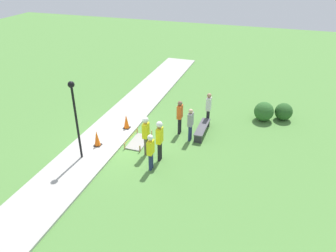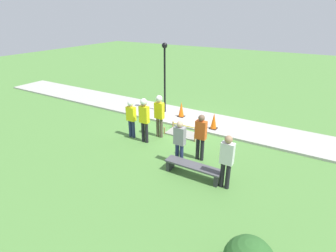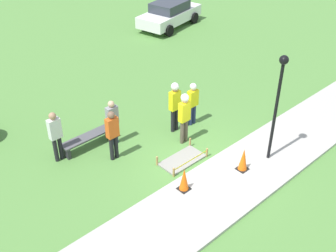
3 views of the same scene
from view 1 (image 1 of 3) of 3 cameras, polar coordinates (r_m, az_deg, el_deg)
The scene contains 15 objects.
ground_plane at distance 16.23m, azimuth -7.56°, elevation -3.01°, with size 60.00×60.00×0.00m, color #51843D.
sidewalk at distance 16.70m, azimuth -11.27°, elevation -2.16°, with size 28.00×2.38×0.10m.
wet_concrete_patch at distance 16.20m, azimuth -5.14°, elevation -2.76°, with size 1.57×0.84×0.34m.
traffic_cone_near_patch at distance 17.20m, azimuth -7.27°, elevation 0.77°, with size 0.34×0.34×0.77m.
traffic_cone_far_patch at distance 15.90m, azimuth -12.26°, elevation -2.11°, with size 0.34×0.34×0.79m.
park_bench at distance 16.81m, azimuth 5.98°, elevation -0.43°, with size 1.95×0.44×0.45m.
worker_supervisor at distance 14.28m, azimuth -1.48°, elevation -1.90°, with size 0.40×0.28×1.95m.
worker_assistant at distance 14.74m, azimuth -3.88°, elevation -1.02°, with size 0.40×0.28×1.92m.
worker_trainee at distance 13.79m, azimuth -3.05°, elevation -4.06°, with size 0.40×0.24×1.70m.
bystander_in_orange_shirt at distance 16.50m, azimuth 2.07°, elevation 1.90°, with size 0.40×0.24×1.81m.
bystander_in_gray_shirt at distance 17.47m, azimuth 7.07°, elevation 3.29°, with size 0.40×0.24×1.82m.
bystander_in_white_shirt at distance 15.94m, azimuth 3.92°, elevation 0.56°, with size 0.40×0.22×1.70m.
lamppost_near at distance 14.26m, azimuth -15.93°, elevation 2.86°, with size 0.28×0.28×3.64m.
shrub_rounded_near at distance 19.21m, azimuth 19.49°, elevation 2.37°, with size 0.96×0.96×0.96m.
shrub_rounded_mid at distance 18.77m, azimuth 16.36°, elevation 2.45°, with size 1.06×1.06×1.06m.
Camera 1 is at (12.34, 6.36, 8.41)m, focal length 35.00 mm.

